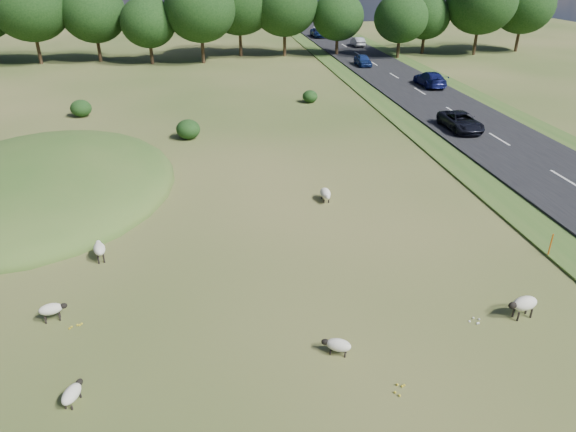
% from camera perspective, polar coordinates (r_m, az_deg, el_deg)
% --- Properties ---
extents(ground, '(160.00, 160.00, 0.00)m').
position_cam_1_polar(ground, '(40.52, -6.24, 8.60)').
color(ground, '#294916').
rests_on(ground, ground).
extents(mound, '(16.00, 20.00, 4.00)m').
position_cam_1_polar(mound, '(34.64, -25.76, 2.84)').
color(mound, '#33561E').
rests_on(mound, ground).
extents(road, '(8.00, 150.00, 0.25)m').
position_cam_1_polar(road, '(54.45, 15.21, 12.65)').
color(road, black).
rests_on(road, ground).
extents(treeline, '(96.28, 14.66, 11.70)m').
position_cam_1_polar(treeline, '(74.21, -8.90, 21.78)').
color(treeline, black).
rests_on(treeline, ground).
extents(shrubs, '(22.46, 11.28, 1.50)m').
position_cam_1_polar(shrubs, '(45.55, -12.58, 11.08)').
color(shrubs, black).
rests_on(shrubs, ground).
extents(marker_post, '(0.06, 0.06, 1.20)m').
position_cam_1_polar(marker_post, '(26.62, 27.13, -2.94)').
color(marker_post, '#D8590C').
rests_on(marker_post, ground).
extents(sheep_0, '(1.11, 0.78, 0.62)m').
position_cam_1_polar(sheep_0, '(18.51, 5.54, -14.07)').
color(sheep_0, beige).
rests_on(sheep_0, ground).
extents(sheep_1, '(0.57, 1.29, 0.75)m').
position_cam_1_polar(sheep_1, '(29.34, 4.19, 2.50)').
color(sheep_1, beige).
rests_on(sheep_1, ground).
extents(sheep_2, '(0.73, 1.22, 0.85)m').
position_cam_1_polar(sheep_2, '(25.00, -20.24, -3.43)').
color(sheep_2, beige).
rests_on(sheep_2, ground).
extents(sheep_3, '(0.71, 1.08, 0.60)m').
position_cam_1_polar(sheep_3, '(18.10, -22.88, -17.70)').
color(sheep_3, beige).
rests_on(sheep_3, ground).
extents(sheep_4, '(1.08, 0.64, 0.75)m').
position_cam_1_polar(sheep_4, '(21.75, -24.79, -9.38)').
color(sheep_4, beige).
rests_on(sheep_4, ground).
extents(sheep_5, '(1.33, 0.75, 0.93)m').
position_cam_1_polar(sheep_5, '(21.82, 24.73, -8.84)').
color(sheep_5, beige).
rests_on(sheep_5, ground).
extents(car_0, '(2.13, 5.24, 1.52)m').
position_cam_1_polar(car_0, '(58.73, 15.51, 14.47)').
color(car_0, navy).
rests_on(car_0, road).
extents(car_2, '(1.44, 4.12, 1.36)m').
position_cam_1_polar(car_2, '(85.48, 7.76, 18.65)').
color(car_2, '#989AA0').
rests_on(car_2, road).
extents(car_3, '(2.25, 4.87, 1.35)m').
position_cam_1_polar(car_3, '(43.61, 18.65, 9.94)').
color(car_3, black).
rests_on(car_3, road).
extents(car_4, '(2.04, 5.02, 1.46)m').
position_cam_1_polar(car_4, '(99.55, 5.37, 19.89)').
color(car_4, black).
rests_on(car_4, road).
extents(car_5, '(1.62, 4.02, 1.37)m').
position_cam_1_polar(car_5, '(69.10, 8.32, 16.77)').
color(car_5, navy).
rests_on(car_5, road).
extents(car_6, '(2.51, 5.44, 1.51)m').
position_cam_1_polar(car_6, '(95.45, 3.51, 19.68)').
color(car_6, navy).
rests_on(car_6, road).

